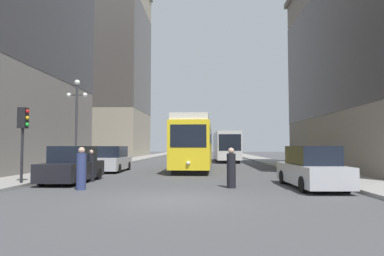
% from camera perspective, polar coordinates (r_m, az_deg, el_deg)
% --- Properties ---
extents(ground_plane, '(200.00, 200.00, 0.00)m').
position_cam_1_polar(ground_plane, '(11.37, -2.95, -12.31)').
color(ground_plane, '#424244').
extents(sidewalk_left, '(2.93, 120.00, 0.15)m').
position_cam_1_polar(sidewalk_left, '(52.07, -8.23, -5.04)').
color(sidewalk_left, gray).
rests_on(sidewalk_left, ground).
extents(sidewalk_right, '(2.93, 120.00, 0.15)m').
position_cam_1_polar(sidewalk_right, '(51.75, 10.49, -5.03)').
color(sidewalk_right, gray).
rests_on(sidewalk_right, ground).
extents(streetcar, '(2.97, 12.37, 3.89)m').
position_cam_1_polar(streetcar, '(26.14, 0.40, -2.53)').
color(streetcar, black).
rests_on(streetcar, ground).
extents(transit_bus, '(2.73, 11.40, 3.45)m').
position_cam_1_polar(transit_bus, '(40.02, 5.83, -2.95)').
color(transit_bus, black).
rests_on(transit_bus, ground).
extents(parked_car_left_near, '(1.93, 4.83, 1.82)m').
position_cam_1_polar(parked_car_left_near, '(24.62, -13.52, -5.32)').
color(parked_car_left_near, black).
rests_on(parked_car_left_near, ground).
extents(parked_car_left_mid, '(1.91, 4.63, 1.82)m').
position_cam_1_polar(parked_car_left_mid, '(17.82, -19.81, -6.08)').
color(parked_car_left_mid, black).
rests_on(parked_car_left_mid, ground).
extents(parked_car_right_far, '(1.98, 5.01, 1.82)m').
position_cam_1_polar(parked_car_right_far, '(15.46, 19.82, -6.56)').
color(parked_car_right_far, black).
rests_on(parked_car_right_far, ground).
extents(pedestrian_crossing_near, '(0.39, 0.39, 1.75)m').
position_cam_1_polar(pedestrian_crossing_near, '(14.65, 6.76, -7.04)').
color(pedestrian_crossing_near, black).
rests_on(pedestrian_crossing_near, ground).
extents(pedestrian_crossing_far, '(0.37, 0.37, 1.64)m').
position_cam_1_polar(pedestrian_crossing_far, '(17.88, -17.03, -6.38)').
color(pedestrian_crossing_far, black).
rests_on(pedestrian_crossing_far, ground).
extents(pedestrian_on_sidewalk, '(0.40, 0.40, 1.77)m').
position_cam_1_polar(pedestrian_on_sidewalk, '(14.69, -18.50, -6.84)').
color(pedestrian_on_sidewalk, navy).
rests_on(pedestrian_on_sidewalk, ground).
extents(traffic_light_near_left, '(0.47, 0.36, 3.44)m').
position_cam_1_polar(traffic_light_near_left, '(17.06, -27.04, 0.47)').
color(traffic_light_near_left, '#232328').
rests_on(traffic_light_near_left, sidewalk_left).
extents(lamp_post_left_near, '(1.41, 0.36, 6.12)m').
position_cam_1_polar(lamp_post_left_near, '(23.42, -19.23, 2.68)').
color(lamp_post_left_near, '#333338').
rests_on(lamp_post_left_near, sidewalk_left).
extents(building_left_midblock, '(15.76, 16.53, 31.80)m').
position_cam_1_polar(building_left_midblock, '(62.40, -15.31, 10.47)').
color(building_left_midblock, gray).
rests_on(building_left_midblock, ground).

